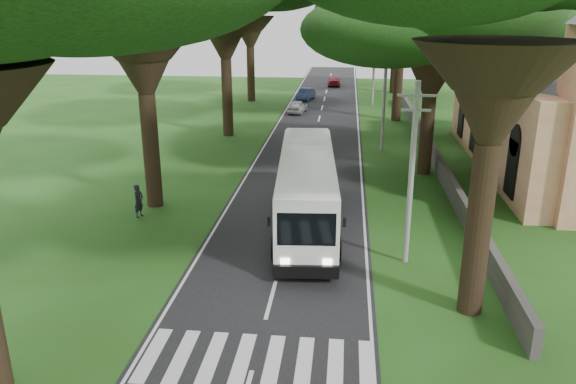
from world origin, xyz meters
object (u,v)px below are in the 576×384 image
(pole_mid, at_px, (384,97))
(distant_car_b, at_px, (306,94))
(pole_near, at_px, (412,172))
(distant_car_a, at_px, (298,106))
(pole_far, at_px, (374,68))
(distant_car_c, at_px, (334,81))
(pedestrian, at_px, (139,201))
(coach_bus, at_px, (307,187))

(pole_mid, relative_size, distant_car_b, 2.02)
(pole_near, bearing_deg, distant_car_a, 102.80)
(pole_far, bearing_deg, distant_car_c, 106.93)
(pole_mid, height_order, pedestrian, pole_mid)
(coach_bus, relative_size, distant_car_c, 3.08)
(pole_far, bearing_deg, distant_car_a, -146.95)
(pole_far, bearing_deg, coach_bus, -97.43)
(pole_mid, bearing_deg, pedestrian, -130.81)
(pole_near, height_order, pedestrian, pole_near)
(pole_near, relative_size, distant_car_a, 2.08)
(coach_bus, distance_m, pedestrian, 9.09)
(distant_car_a, height_order, pedestrian, pedestrian)
(pole_mid, xyz_separation_m, coach_bus, (-4.70, -16.09, -2.13))
(pole_near, distance_m, distant_car_c, 55.75)
(pole_mid, bearing_deg, distant_car_a, 118.08)
(distant_car_a, bearing_deg, pole_near, 111.48)
(pole_mid, height_order, distant_car_c, pole_mid)
(pole_far, xyz_separation_m, coach_bus, (-4.70, -36.09, -2.13))
(pole_near, distance_m, coach_bus, 6.48)
(distant_car_a, xyz_separation_m, distant_car_b, (0.24, 8.46, -0.01))
(pole_mid, relative_size, coach_bus, 0.61)
(coach_bus, bearing_deg, pole_far, 78.53)
(distant_car_a, bearing_deg, distant_car_c, -90.21)
(distant_car_b, bearing_deg, coach_bus, -74.03)
(distant_car_b, bearing_deg, pole_near, -68.30)
(pole_near, xyz_separation_m, distant_car_a, (-7.92, 34.85, -3.49))
(distant_car_b, height_order, pedestrian, pedestrian)
(distant_car_b, xyz_separation_m, pedestrian, (-6.04, -39.20, 0.22))
(pole_near, bearing_deg, coach_bus, 140.25)
(distant_car_a, bearing_deg, distant_car_b, -82.92)
(coach_bus, height_order, distant_car_b, coach_bus)
(pole_far, relative_size, distant_car_c, 1.89)
(distant_car_b, xyz_separation_m, distant_car_c, (2.98, 12.13, -0.04))
(pole_mid, bearing_deg, distant_car_c, 97.56)
(pole_far, height_order, distant_car_a, pole_far)
(pole_near, bearing_deg, pole_far, 90.00)
(distant_car_b, bearing_deg, pole_far, -11.63)
(pole_far, distance_m, distant_car_a, 10.07)
(pedestrian, bearing_deg, distant_car_b, 6.52)
(coach_bus, distance_m, distant_car_a, 31.13)
(pole_near, relative_size, pedestrian, 4.42)
(coach_bus, xyz_separation_m, distant_car_c, (0.00, 51.52, -1.40))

